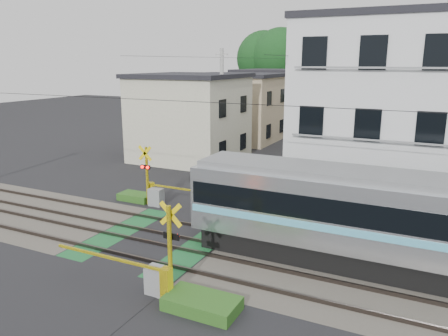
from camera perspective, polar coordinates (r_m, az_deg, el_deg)
The scene contains 11 objects.
ground at distance 18.47m, azimuth -8.74°, elevation -9.19°, with size 120.00×120.00×0.00m, color black.
track_bed at distance 18.45m, azimuth -8.74°, elevation -9.09°, with size 120.00×120.00×0.14m.
crossing_signal_near at distance 14.11m, azimuth -8.55°, elevation -13.57°, with size 4.74×0.65×3.09m.
crossing_signal_far at distance 22.45m, azimuth -8.98°, elevation -3.09°, with size 4.74×0.65×3.09m.
apartment_block at distance 23.57m, azimuth 22.67°, elevation 6.63°, with size 10.20×8.36×9.30m.
houses_row at distance 41.14m, azimuth 12.44°, elevation 8.00°, with size 22.07×31.35×6.80m.
tree_hill at distance 63.91m, azimuth 15.44°, elevation 12.21°, with size 40.00×13.62×11.93m.
catenary at distance 14.86m, azimuth 10.25°, elevation 0.09°, with size 60.00×5.04×7.00m.
utility_poles at distance 38.60m, azimuth 9.56°, elevation 9.01°, with size 7.90×42.00×8.00m.
pedestrian at distance 41.77m, azimuth 13.26°, elevation 4.63°, with size 0.57×0.38×1.57m, color #30343C.
weed_patches at distance 17.45m, azimuth -4.09°, elevation -9.81°, with size 10.25×8.80×0.40m.
Camera 1 is at (9.83, -13.90, 7.15)m, focal length 35.00 mm.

